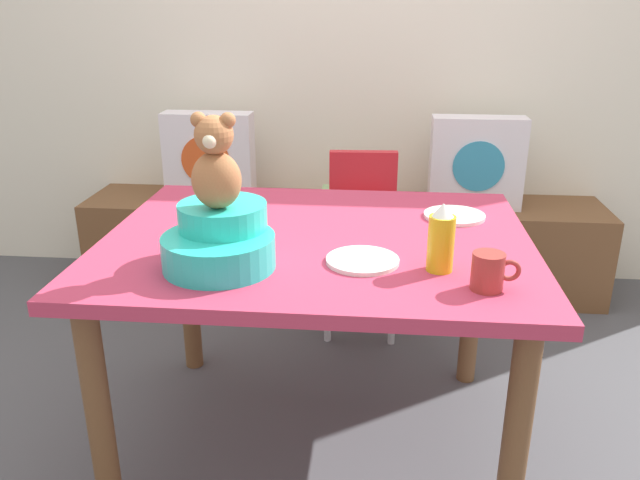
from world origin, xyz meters
name	(u,v)px	position (x,y,z in m)	size (l,w,h in m)	color
ground_plane	(317,438)	(0.00, 0.00, 0.00)	(8.00, 8.00, 0.00)	#4C4C51
back_wall	(347,24)	(0.00, 1.53, 1.30)	(4.40, 0.10, 2.60)	silver
window_bench	(341,244)	(0.00, 1.26, 0.23)	(2.60, 0.44, 0.46)	brown
pillow_floral_left	(209,157)	(-0.66, 1.24, 0.68)	(0.44, 0.15, 0.44)	silver
pillow_floral_right	(476,163)	(0.65, 1.24, 0.68)	(0.44, 0.15, 0.44)	silver
book_stack	(341,195)	(0.00, 1.26, 0.49)	(0.20, 0.14, 0.07)	#88AC73
dining_table	(317,266)	(0.00, 0.00, 0.64)	(1.28, 1.02, 0.74)	#B73351
highchair	(363,219)	(0.12, 0.82, 0.52)	(0.34, 0.46, 0.79)	red
infant_seat_teal	(220,240)	(-0.24, -0.24, 0.81)	(0.30, 0.33, 0.16)	#28C4B6
teddy_bear	(216,164)	(-0.24, -0.24, 1.02)	(0.13, 0.12, 0.25)	#AB6B41
ketchup_bottle	(441,239)	(0.35, -0.23, 0.83)	(0.07, 0.07, 0.18)	gold
coffee_mug	(489,271)	(0.46, -0.34, 0.79)	(0.12, 0.08, 0.09)	#9E332D
dinner_plate_near	(363,260)	(0.14, -0.19, 0.75)	(0.20, 0.20, 0.01)	white
dinner_plate_far	(454,216)	(0.43, 0.22, 0.75)	(0.20, 0.20, 0.01)	white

